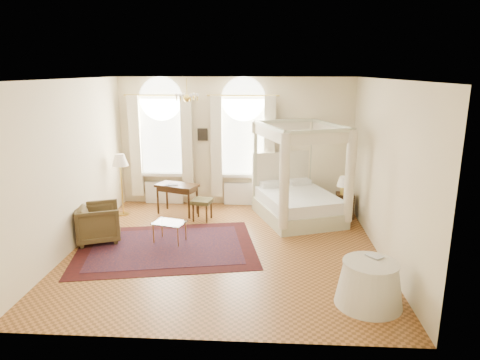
% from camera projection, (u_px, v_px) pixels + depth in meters
% --- Properties ---
extents(ground, '(6.00, 6.00, 0.00)m').
position_uv_depth(ground, '(225.00, 248.00, 8.54)').
color(ground, '#9C5F2D').
rests_on(ground, ground).
extents(room_walls, '(6.00, 6.00, 6.00)m').
position_uv_depth(room_walls, '(224.00, 151.00, 8.05)').
color(room_walls, beige).
rests_on(room_walls, ground).
extents(window_left, '(1.62, 0.27, 3.29)m').
position_uv_depth(window_left, '(162.00, 149.00, 11.06)').
color(window_left, white).
rests_on(window_left, room_walls).
extents(window_right, '(1.62, 0.27, 3.29)m').
position_uv_depth(window_right, '(243.00, 149.00, 10.93)').
color(window_right, white).
rests_on(window_right, room_walls).
extents(chandelier, '(0.51, 0.45, 0.50)m').
position_uv_depth(chandelier, '(187.00, 97.00, 9.03)').
color(chandelier, gold).
rests_on(chandelier, room_walls).
extents(wall_pictures, '(2.54, 0.03, 0.39)m').
position_uv_depth(wall_pictures, '(239.00, 133.00, 10.93)').
color(wall_pictures, black).
rests_on(wall_pictures, room_walls).
extents(canopy_bed, '(2.29, 2.53, 2.27)m').
position_uv_depth(canopy_bed, '(298.00, 198.00, 10.12)').
color(canopy_bed, '#B6B795').
rests_on(canopy_bed, ground).
extents(nightstand, '(0.44, 0.40, 0.59)m').
position_uv_depth(nightstand, '(345.00, 205.00, 10.30)').
color(nightstand, '#36200E').
rests_on(nightstand, ground).
extents(nightstand_lamp, '(0.30, 0.30, 0.44)m').
position_uv_depth(nightstand_lamp, '(343.00, 183.00, 10.08)').
color(nightstand_lamp, gold).
rests_on(nightstand_lamp, nightstand).
extents(writing_desk, '(1.12, 0.83, 0.75)m').
position_uv_depth(writing_desk, '(177.00, 189.00, 10.47)').
color(writing_desk, '#36200E').
rests_on(writing_desk, ground).
extents(laptop, '(0.39, 0.31, 0.03)m').
position_uv_depth(laptop, '(171.00, 184.00, 10.41)').
color(laptop, black).
rests_on(laptop, writing_desk).
extents(stool, '(0.52, 0.52, 0.51)m').
position_uv_depth(stool, '(202.00, 203.00, 10.08)').
color(stool, '#41391B').
rests_on(stool, ground).
extents(armchair, '(1.11, 1.10, 0.78)m').
position_uv_depth(armchair, '(98.00, 223.00, 8.85)').
color(armchair, '#43351D').
rests_on(armchair, ground).
extents(coffee_table, '(0.73, 0.60, 0.44)m').
position_uv_depth(coffee_table, '(169.00, 224.00, 8.77)').
color(coffee_table, silver).
rests_on(coffee_table, ground).
extents(floor_lamp, '(0.39, 0.39, 1.52)m').
position_uv_depth(floor_lamp, '(120.00, 163.00, 10.23)').
color(floor_lamp, gold).
rests_on(floor_lamp, ground).
extents(oriental_rug, '(3.91, 3.13, 0.01)m').
position_uv_depth(oriental_rug, '(167.00, 247.00, 8.59)').
color(oriental_rug, '#3D0E0E').
rests_on(oriental_rug, ground).
extents(side_table, '(1.01, 1.01, 0.69)m').
position_uv_depth(side_table, '(369.00, 284.00, 6.43)').
color(side_table, silver).
rests_on(side_table, ground).
extents(book, '(0.29, 0.30, 0.02)m').
position_uv_depth(book, '(371.00, 257.00, 6.48)').
color(book, black).
rests_on(book, side_table).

